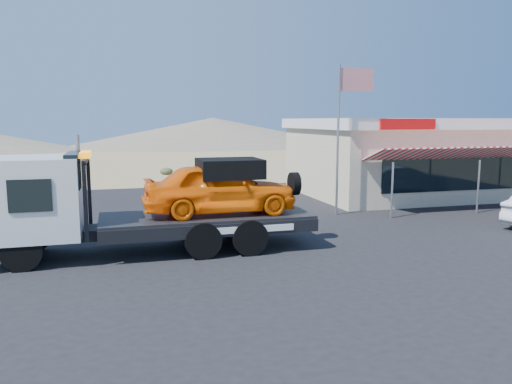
# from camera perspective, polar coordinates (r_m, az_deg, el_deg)

# --- Properties ---
(ground) EXTENTS (120.00, 120.00, 0.00)m
(ground) POSITION_cam_1_polar(r_m,az_deg,el_deg) (14.85, -0.11, -6.75)
(ground) COLOR #9C8659
(ground) RESTS_ON ground
(asphalt_lot) EXTENTS (32.00, 24.00, 0.02)m
(asphalt_lot) POSITION_cam_1_polar(r_m,az_deg,el_deg) (18.21, 3.40, -3.92)
(asphalt_lot) COLOR black
(asphalt_lot) RESTS_ON ground
(tow_truck) EXTENTS (8.85, 2.62, 2.96)m
(tow_truck) POSITION_cam_1_polar(r_m,az_deg,el_deg) (14.69, -12.03, -0.74)
(tow_truck) COLOR black
(tow_truck) RESTS_ON asphalt_lot
(jerky_store) EXTENTS (10.40, 9.97, 3.90)m
(jerky_store) POSITION_cam_1_polar(r_m,az_deg,el_deg) (27.00, 16.45, 3.95)
(jerky_store) COLOR #BFB490
(jerky_store) RESTS_ON asphalt_lot
(flagpole) EXTENTS (1.55, 0.10, 6.00)m
(flagpole) POSITION_cam_1_polar(r_m,az_deg,el_deg) (20.32, 9.99, 7.89)
(flagpole) COLOR #99999E
(flagpole) RESTS_ON asphalt_lot
(distant_hills) EXTENTS (126.00, 48.00, 4.20)m
(distant_hills) POSITION_cam_1_polar(r_m,az_deg,el_deg) (69.23, -20.81, 6.05)
(distant_hills) COLOR #726B59
(distant_hills) RESTS_ON ground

